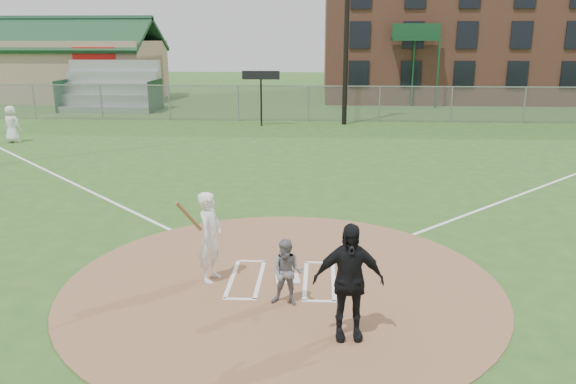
# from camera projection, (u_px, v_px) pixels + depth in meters

# --- Properties ---
(ground) EXTENTS (140.00, 140.00, 0.00)m
(ground) POSITION_uv_depth(u_px,v_px,m) (282.00, 284.00, 10.87)
(ground) COLOR #2B551D
(ground) RESTS_ON ground
(dirt_circle) EXTENTS (8.40, 8.40, 0.02)m
(dirt_circle) POSITION_uv_depth(u_px,v_px,m) (282.00, 283.00, 10.87)
(dirt_circle) COLOR #906444
(dirt_circle) RESTS_ON ground
(home_plate) EXTENTS (0.53, 0.53, 0.03)m
(home_plate) POSITION_uv_depth(u_px,v_px,m) (287.00, 279.00, 11.02)
(home_plate) COLOR silver
(home_plate) RESTS_ON dirt_circle
(foul_line_first) EXTENTS (17.04, 17.04, 0.01)m
(foul_line_first) POSITION_uv_depth(u_px,v_px,m) (564.00, 178.00, 19.03)
(foul_line_first) COLOR white
(foul_line_first) RESTS_ON ground
(foul_line_third) EXTENTS (17.04, 17.04, 0.01)m
(foul_line_third) POSITION_uv_depth(u_px,v_px,m) (48.00, 171.00, 20.04)
(foul_line_third) COLOR white
(foul_line_third) RESTS_ON ground
(catcher) EXTENTS (0.65, 0.54, 1.21)m
(catcher) POSITION_uv_depth(u_px,v_px,m) (287.00, 273.00, 9.85)
(catcher) COLOR slate
(catcher) RESTS_ON dirt_circle
(umpire) EXTENTS (1.14, 0.55, 1.89)m
(umpire) POSITION_uv_depth(u_px,v_px,m) (348.00, 281.00, 8.68)
(umpire) COLOR black
(umpire) RESTS_ON dirt_circle
(ondeck_player) EXTENTS (0.90, 0.67, 1.66)m
(ondeck_player) POSITION_uv_depth(u_px,v_px,m) (12.00, 124.00, 25.41)
(ondeck_player) COLOR silver
(ondeck_player) RESTS_ON ground
(batters_boxes) EXTENTS (2.08, 1.88, 0.01)m
(batters_boxes) POSITION_uv_depth(u_px,v_px,m) (283.00, 279.00, 11.01)
(batters_boxes) COLOR white
(batters_boxes) RESTS_ON dirt_circle
(batter_at_plate) EXTENTS (0.78, 1.03, 1.78)m
(batter_at_plate) POSITION_uv_depth(u_px,v_px,m) (210.00, 237.00, 10.78)
(batter_at_plate) COLOR white
(batter_at_plate) RESTS_ON dirt_circle
(outfield_fence) EXTENTS (56.08, 0.08, 2.03)m
(outfield_fence) POSITION_uv_depth(u_px,v_px,m) (308.00, 104.00, 31.78)
(outfield_fence) COLOR slate
(outfield_fence) RESTS_ON ground
(bleachers) EXTENTS (6.08, 3.20, 3.20)m
(bleachers) POSITION_uv_depth(u_px,v_px,m) (110.00, 86.00, 36.40)
(bleachers) COLOR #B7BABF
(bleachers) RESTS_ON ground
(clubhouse) EXTENTS (12.20, 8.71, 6.23)m
(clubhouse) POSITION_uv_depth(u_px,v_px,m) (77.00, 68.00, 43.01)
(clubhouse) COLOR tan
(clubhouse) RESTS_ON ground
(brick_warehouse) EXTENTS (30.00, 17.17, 15.00)m
(brick_warehouse) POSITION_uv_depth(u_px,v_px,m) (515.00, 0.00, 44.54)
(brick_warehouse) COLOR brown
(brick_warehouse) RESTS_ON ground
(scoreboard_sign) EXTENTS (2.00, 0.10, 2.93)m
(scoreboard_sign) POSITION_uv_depth(u_px,v_px,m) (261.00, 81.00, 29.83)
(scoreboard_sign) COLOR black
(scoreboard_sign) RESTS_ON ground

